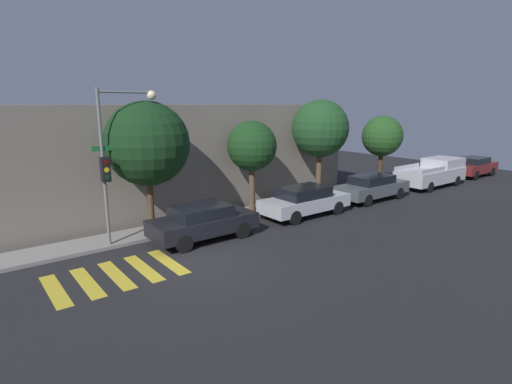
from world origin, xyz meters
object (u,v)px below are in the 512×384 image
(pickup_truck, at_px, (433,173))
(sedan_near_corner, at_px, (203,221))
(sedan_middle, at_px, (305,200))
(sedan_tail_of_row, at_px, (474,166))
(tree_midblock, at_px, (252,147))
(traffic_light_pole, at_px, (116,150))
(tree_near_corner, at_px, (147,144))
(tree_far_end, at_px, (320,129))
(tree_behind_truck, at_px, (382,136))
(sedan_far_end, at_px, (372,187))

(pickup_truck, bearing_deg, sedan_near_corner, -180.00)
(sedan_middle, relative_size, sedan_tail_of_row, 1.08)
(sedan_near_corner, distance_m, tree_midblock, 5.03)
(traffic_light_pole, xyz_separation_m, sedan_middle, (8.53, -1.27, -2.95))
(sedan_middle, relative_size, tree_midblock, 1.01)
(tree_near_corner, bearing_deg, traffic_light_pole, -157.84)
(traffic_light_pole, bearing_deg, pickup_truck, -3.58)
(traffic_light_pole, relative_size, tree_near_corner, 1.08)
(tree_far_end, bearing_deg, pickup_truck, -11.85)
(sedan_near_corner, xyz_separation_m, sedan_tail_of_row, (23.35, -0.00, 0.02))
(pickup_truck, bearing_deg, tree_behind_truck, 149.77)
(sedan_middle, relative_size, tree_behind_truck, 1.00)
(sedan_middle, height_order, tree_midblock, tree_midblock)
(sedan_far_end, bearing_deg, tree_near_corner, 171.41)
(tree_behind_truck, bearing_deg, tree_near_corner, -180.00)
(sedan_near_corner, distance_m, sedan_middle, 5.69)
(tree_midblock, bearing_deg, sedan_near_corner, -154.30)
(tree_midblock, bearing_deg, sedan_middle, -46.15)
(traffic_light_pole, relative_size, tree_behind_truck, 1.28)
(sedan_tail_of_row, distance_m, tree_near_corner, 24.97)
(tree_behind_truck, bearing_deg, tree_midblock, -180.00)
(traffic_light_pole, distance_m, tree_behind_truck, 17.17)
(tree_near_corner, distance_m, tree_far_end, 9.97)
(tree_near_corner, height_order, tree_midblock, tree_near_corner)
(sedan_far_end, xyz_separation_m, pickup_truck, (6.49, 0.00, 0.15))
(sedan_near_corner, height_order, tree_far_end, tree_far_end)
(sedan_far_end, bearing_deg, traffic_light_pole, 174.76)
(sedan_far_end, relative_size, tree_far_end, 0.84)
(sedan_tail_of_row, height_order, tree_near_corner, tree_near_corner)
(sedan_far_end, height_order, tree_midblock, tree_midblock)
(pickup_truck, xyz_separation_m, tree_far_end, (-8.93, 1.87, 3.10))
(sedan_tail_of_row, xyz_separation_m, tree_near_corner, (-24.72, 1.87, 3.01))
(sedan_far_end, bearing_deg, sedan_middle, 180.00)
(tree_near_corner, relative_size, tree_behind_truck, 1.19)
(sedan_middle, xyz_separation_m, sedan_tail_of_row, (17.66, 0.00, 0.01))
(sedan_far_end, height_order, sedan_tail_of_row, sedan_tail_of_row)
(traffic_light_pole, bearing_deg, tree_far_end, 3.00)
(sedan_far_end, distance_m, sedan_tail_of_row, 12.32)
(tree_near_corner, bearing_deg, sedan_middle, -14.86)
(sedan_near_corner, relative_size, pickup_truck, 0.78)
(pickup_truck, xyz_separation_m, tree_behind_truck, (-3.21, 1.87, 2.42))
(sedan_far_end, bearing_deg, tree_midblock, 165.30)
(sedan_middle, height_order, sedan_tail_of_row, sedan_tail_of_row)
(sedan_near_corner, relative_size, tree_near_corner, 0.77)
(traffic_light_pole, bearing_deg, sedan_middle, -8.49)
(sedan_tail_of_row, height_order, tree_far_end, tree_far_end)
(tree_midblock, height_order, tree_far_end, tree_far_end)
(sedan_far_end, distance_m, pickup_truck, 6.49)
(sedan_middle, height_order, tree_far_end, tree_far_end)
(sedan_middle, bearing_deg, tree_behind_truck, 12.26)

